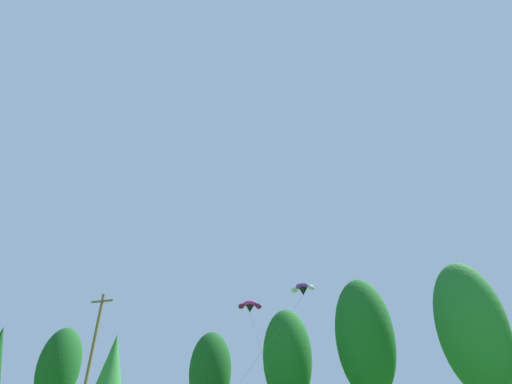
% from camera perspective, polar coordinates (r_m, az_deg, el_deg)
% --- Properties ---
extents(treeline_tree_b, '(4.90, 4.90, 11.47)m').
position_cam_1_polar(treeline_tree_b, '(55.48, -27.76, -22.45)').
color(treeline_tree_b, '#472D19').
rests_on(treeline_tree_b, ground_plane).
extents(treeline_tree_c, '(3.82, 3.82, 10.10)m').
position_cam_1_polar(treeline_tree_c, '(49.03, -21.14, -23.86)').
color(treeline_tree_c, '#472D19').
rests_on(treeline_tree_c, ground_plane).
extents(treeline_tree_d, '(4.52, 4.52, 10.06)m').
position_cam_1_polar(treeline_tree_d, '(45.08, -6.96, -25.36)').
color(treeline_tree_d, '#472D19').
rests_on(treeline_tree_d, ground_plane).
extents(treeline_tree_e, '(4.98, 4.98, 11.78)m').
position_cam_1_polar(treeline_tree_e, '(41.79, 4.79, -23.65)').
color(treeline_tree_e, '#472D19').
rests_on(treeline_tree_e, ground_plane).
extents(treeline_tree_f, '(5.70, 5.70, 14.46)m').
position_cam_1_polar(treeline_tree_f, '(41.30, 16.17, -20.31)').
color(treeline_tree_f, '#472D19').
rests_on(treeline_tree_f, ground_plane).
extents(treeline_tree_g, '(5.66, 5.66, 14.31)m').
position_cam_1_polar(treeline_tree_g, '(39.07, 29.90, -17.29)').
color(treeline_tree_g, '#472D19').
rests_on(treeline_tree_g, ground_plane).
extents(utility_pole, '(2.20, 0.26, 11.24)m').
position_cam_1_polar(utility_pole, '(35.83, -23.87, -22.37)').
color(utility_pole, brown).
rests_on(utility_pole, ground_plane).
extents(parafoil_kite_high_purple, '(4.90, 14.96, 12.44)m').
position_cam_1_polar(parafoil_kite_high_purple, '(40.95, 7.11, -14.36)').
color(parafoil_kite_high_purple, purple).
extents(parafoil_kite_mid_magenta, '(8.25, 14.73, 10.96)m').
position_cam_1_polar(parafoil_kite_mid_magenta, '(41.44, -0.93, -16.97)').
color(parafoil_kite_mid_magenta, '#D12893').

